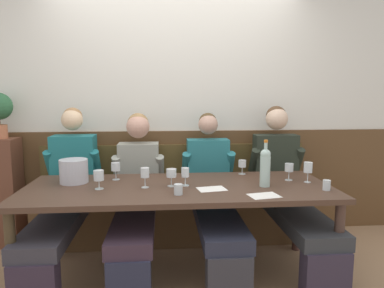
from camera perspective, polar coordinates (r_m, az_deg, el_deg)
The scene contains 24 objects.
ground_plane at distance 2.96m, azimuth -2.03°, elevation -21.53°, with size 6.80×6.80×0.02m, color #997453.
room_wall_back at distance 3.66m, azimuth -2.96°, elevation 7.23°, with size 6.80×0.08×2.80m, color silver.
wood_wainscot_panel at distance 3.72m, azimuth -2.84°, elevation -6.17°, with size 6.80×0.03×1.08m, color brown.
wall_bench at distance 3.59m, azimuth -2.70°, elevation -10.96°, with size 2.68×0.42×0.94m.
dining_table at distance 2.79m, azimuth -2.20°, elevation -8.18°, with size 2.38×0.91×0.74m.
person_right_seat at distance 3.24m, azimuth -19.80°, elevation -6.93°, with size 0.50×1.35×1.33m.
person_left_seat at distance 3.14m, azimuth -8.96°, elevation -7.21°, with size 0.49×1.35×1.27m.
person_center_left_seat at distance 3.13m, azimuth 3.48°, elevation -7.78°, with size 0.51×1.34×1.27m.
person_center_right_seat at distance 3.30m, azimuth 15.24°, elevation -6.54°, with size 0.53×1.35×1.34m.
ice_bucket at distance 3.00m, azimuth -18.54°, elevation -4.17°, with size 0.22×0.22×0.19m, color #BABAC3.
wine_bottle_amber_mid at distance 2.78m, azimuth 11.73°, elevation -3.54°, with size 0.08×0.08×0.36m.
wine_glass_left_end at distance 2.75m, azimuth -1.10°, elevation -4.78°, with size 0.06×0.06×0.14m.
wine_glass_center_rear at distance 3.03m, azimuth 15.40°, elevation -3.76°, with size 0.07×0.07×0.14m.
wine_glass_center_front at distance 3.18m, azimuth 8.11°, elevation -3.24°, with size 0.07×0.07×0.13m.
wine_glass_mid_left at distance 3.00m, azimuth 18.21°, elevation -3.76°, with size 0.07×0.07×0.17m.
wine_glass_right_end at distance 3.01m, azimuth -12.22°, elevation -3.68°, with size 0.07×0.07×0.15m.
wine_glass_by_bottle at distance 2.74m, azimuth -3.35°, elevation -4.83°, with size 0.08×0.08×0.14m.
wine_glass_mid_right at distance 2.72m, azimuth -7.62°, elevation -4.70°, with size 0.07×0.07×0.15m.
wine_glass_near_bucket at distance 2.74m, azimuth -14.82°, elevation -4.99°, with size 0.08×0.08×0.14m.
water_tumbler_left at distance 2.82m, azimuth 20.90°, elevation -6.22°, with size 0.06×0.06×0.08m, color silver.
water_tumbler_center at distance 2.53m, azimuth -2.23°, elevation -7.32°, with size 0.06×0.06×0.08m, color silver.
tasting_sheet_left_guest at distance 2.56m, azimuth 11.55°, elevation -8.17°, with size 0.21×0.15×0.00m, color white.
tasting_sheet_right_guest at distance 2.68m, azimuth 3.20°, elevation -7.26°, with size 0.21×0.15×0.00m, color white.
corner_pedestal at distance 3.87m, azimuth -27.99°, elevation -6.87°, with size 0.28×0.28×1.04m, color brown.
Camera 1 is at (-0.12, -2.57, 1.44)m, focal length 33.05 mm.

